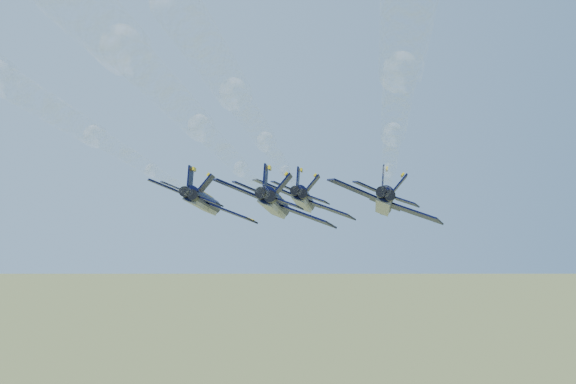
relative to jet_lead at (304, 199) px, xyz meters
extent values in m
cylinder|color=black|center=(-0.12, -0.34, 0.04)|extent=(7.31, 14.05, 2.37)
cone|color=black|center=(2.93, 7.55, 0.04)|extent=(3.21, 3.44, 2.37)
ellipsoid|color=black|center=(1.40, 2.96, 0.58)|extent=(2.14, 2.86, 1.21)
cube|color=gray|center=(-0.36, -0.25, -0.60)|extent=(6.13, 12.44, 1.06)
cube|color=black|center=(-3.59, 0.08, 1.32)|extent=(5.97, 3.73, 2.54)
cube|color=yellow|center=(-2.90, 1.76, 1.42)|extent=(5.65, 0.68, 2.51)
cube|color=black|center=(2.67, -2.33, -1.45)|extent=(6.65, 6.30, 2.54)
cube|color=yellow|center=(3.36, -0.66, -1.35)|extent=(4.61, 3.85, 2.51)
cube|color=black|center=(-4.48, -5.90, 0.89)|extent=(2.65, 1.75, 1.20)
cube|color=black|center=(-0.62, -7.39, -0.82)|extent=(3.08, 3.04, 1.20)
cube|color=black|center=(-2.53, -5.85, 1.76)|extent=(1.21, 2.33, 2.78)
cube|color=black|center=(-0.97, -6.46, 1.07)|extent=(2.65, 2.89, 2.22)
cylinder|color=black|center=(-3.27, -7.17, 0.12)|extent=(1.89, 1.75, 1.53)
cylinder|color=black|center=(-2.45, -7.49, -0.25)|extent=(1.89, 1.75, 1.53)
cylinder|color=black|center=(-13.93, -5.87, 0.04)|extent=(7.31, 14.05, 2.37)
cone|color=black|center=(-10.88, 2.03, 0.04)|extent=(3.21, 3.44, 2.37)
ellipsoid|color=black|center=(-12.41, -2.56, 0.58)|extent=(2.14, 2.86, 1.21)
cube|color=gray|center=(-14.18, -5.77, -0.60)|extent=(6.13, 12.44, 1.06)
cube|color=black|center=(-17.40, -5.44, 1.32)|extent=(5.97, 3.73, 2.54)
cube|color=yellow|center=(-16.71, -3.76, 1.42)|extent=(5.65, 0.68, 2.51)
cube|color=black|center=(-11.15, -7.86, -1.45)|extent=(6.65, 6.30, 2.54)
cube|color=yellow|center=(-10.46, -6.18, -1.35)|extent=(4.61, 3.85, 2.51)
cube|color=black|center=(-18.30, -11.42, 0.89)|extent=(2.65, 1.75, 1.20)
cube|color=black|center=(-14.43, -12.91, -0.82)|extent=(3.08, 3.04, 1.20)
cube|color=black|center=(-16.34, -11.37, 1.76)|extent=(1.21, 2.33, 2.78)
cube|color=black|center=(-14.78, -11.98, 1.07)|extent=(2.65, 2.89, 2.22)
cylinder|color=black|center=(-17.09, -12.69, 0.12)|extent=(1.89, 1.75, 1.53)
cylinder|color=black|center=(-16.26, -13.01, -0.25)|extent=(1.89, 1.75, 1.53)
cylinder|color=black|center=(5.91, -13.46, 0.04)|extent=(7.31, 14.05, 2.37)
cone|color=black|center=(8.96, -5.56, 0.04)|extent=(3.21, 3.44, 2.37)
ellipsoid|color=black|center=(7.42, -10.15, 0.58)|extent=(2.14, 2.86, 1.21)
cube|color=gray|center=(5.66, -13.36, -0.60)|extent=(6.13, 12.44, 1.06)
cube|color=black|center=(2.43, -13.03, 1.32)|extent=(5.97, 3.73, 2.54)
cube|color=yellow|center=(3.12, -11.35, 1.42)|extent=(5.65, 0.68, 2.51)
cube|color=black|center=(8.69, -15.45, -1.45)|extent=(6.65, 6.30, 2.54)
cube|color=yellow|center=(9.38, -13.77, -1.35)|extent=(4.61, 3.85, 2.51)
cube|color=black|center=(1.54, -19.01, 0.89)|extent=(2.65, 1.75, 1.20)
cube|color=black|center=(5.40, -20.50, -0.82)|extent=(3.08, 3.04, 1.20)
cube|color=black|center=(3.49, -18.96, 1.76)|extent=(1.21, 2.33, 2.78)
cube|color=black|center=(5.05, -19.57, 1.07)|extent=(2.65, 2.89, 2.22)
cylinder|color=black|center=(2.75, -20.28, 0.12)|extent=(1.89, 1.75, 1.53)
cylinder|color=black|center=(3.58, -20.60, -0.25)|extent=(1.89, 1.75, 1.53)
cylinder|color=black|center=(-8.07, -17.76, 0.04)|extent=(7.31, 14.05, 2.37)
cone|color=black|center=(-5.02, -9.87, 0.04)|extent=(3.21, 3.44, 2.37)
ellipsoid|color=black|center=(-6.55, -14.46, 0.58)|extent=(2.14, 2.86, 1.21)
cube|color=gray|center=(-8.31, -17.66, -0.60)|extent=(6.13, 12.44, 1.06)
cube|color=black|center=(-11.54, -17.33, 1.32)|extent=(5.97, 3.73, 2.54)
cube|color=yellow|center=(-10.85, -15.65, 1.42)|extent=(5.65, 0.68, 2.51)
cube|color=black|center=(-5.29, -19.75, -1.45)|extent=(6.65, 6.30, 2.54)
cube|color=yellow|center=(-4.59, -18.07, -1.35)|extent=(4.61, 3.85, 2.51)
cube|color=black|center=(-12.43, -23.31, 0.89)|extent=(2.65, 1.75, 1.20)
cube|color=black|center=(-8.57, -24.81, -0.82)|extent=(3.08, 3.04, 1.20)
cube|color=black|center=(-10.48, -23.27, 1.76)|extent=(1.21, 2.33, 2.78)
cube|color=black|center=(-8.92, -23.87, 1.07)|extent=(2.65, 2.89, 2.22)
cylinder|color=black|center=(-11.22, -24.58, 0.12)|extent=(1.89, 1.75, 1.53)
cylinder|color=black|center=(-10.40, -24.90, -0.25)|extent=(1.89, 1.75, 1.53)
cylinder|color=white|center=(-5.87, -15.22, 0.04)|extent=(7.49, 16.80, 1.25)
cylinder|color=white|center=(-11.83, -30.64, 0.04)|extent=(7.93, 16.98, 1.73)
cylinder|color=white|center=(-17.79, -46.07, 0.04)|extent=(8.45, 17.18, 2.29)
cylinder|color=white|center=(-23.75, -61.50, 0.04)|extent=(9.05, 17.41, 2.93)
cylinder|color=white|center=(-19.68, -20.74, 0.04)|extent=(7.49, 16.80, 1.25)
cylinder|color=white|center=(-25.64, -36.16, 0.04)|extent=(7.93, 16.98, 1.73)
cylinder|color=white|center=(-31.60, -51.59, 0.04)|extent=(8.45, 17.18, 2.29)
cylinder|color=white|center=(0.16, -28.33, 0.04)|extent=(7.49, 16.80, 1.25)
cylinder|color=white|center=(-5.81, -43.75, 0.04)|extent=(7.93, 16.98, 1.73)
cylinder|color=white|center=(-11.77, -59.18, 0.04)|extent=(8.45, 17.18, 2.29)
cylinder|color=white|center=(-17.73, -74.61, 0.04)|extent=(9.05, 17.41, 2.93)
cylinder|color=white|center=(-13.82, -32.63, 0.04)|extent=(7.49, 16.80, 1.25)
cylinder|color=white|center=(-19.78, -48.06, 0.04)|extent=(7.93, 16.98, 1.73)
cylinder|color=white|center=(-25.74, -63.48, 0.04)|extent=(8.45, 17.18, 2.29)
camera|label=1|loc=(-29.47, -108.41, 2.41)|focal=55.00mm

